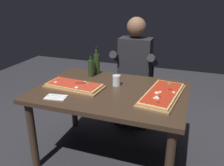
# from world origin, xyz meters

# --- Properties ---
(ground_plane) EXTENTS (6.40, 6.40, 0.00)m
(ground_plane) POSITION_xyz_m (0.00, 0.00, 0.00)
(ground_plane) COLOR #2D2D33
(dining_table) EXTENTS (1.40, 0.96, 0.74)m
(dining_table) POSITION_xyz_m (0.00, 0.00, 0.64)
(dining_table) COLOR #3D2B1E
(dining_table) RESTS_ON ground_plane
(pizza_rectangular_front) EXTENTS (0.58, 0.30, 0.05)m
(pizza_rectangular_front) POSITION_xyz_m (-0.34, -0.06, 0.76)
(pizza_rectangular_front) COLOR olive
(pizza_rectangular_front) RESTS_ON dining_table
(pizza_rectangular_left) EXTENTS (0.36, 0.67, 0.05)m
(pizza_rectangular_left) POSITION_xyz_m (0.48, 0.01, 0.76)
(pizza_rectangular_left) COLOR olive
(pizza_rectangular_left) RESTS_ON dining_table
(wine_bottle_dark) EXTENTS (0.06, 0.06, 0.25)m
(wine_bottle_dark) POSITION_xyz_m (-0.32, 0.28, 0.84)
(wine_bottle_dark) COLOR #233819
(wine_bottle_dark) RESTS_ON dining_table
(oil_bottle_amber) EXTENTS (0.06, 0.06, 0.30)m
(oil_bottle_amber) POSITION_xyz_m (-0.30, 0.39, 0.86)
(oil_bottle_amber) COLOR #233819
(oil_bottle_amber) RESTS_ON dining_table
(tumbler_near_camera) EXTENTS (0.08, 0.08, 0.10)m
(tumbler_near_camera) POSITION_xyz_m (0.02, 0.12, 0.79)
(tumbler_near_camera) COLOR silver
(tumbler_near_camera) RESTS_ON dining_table
(napkin_cutlery_set) EXTENTS (0.19, 0.13, 0.01)m
(napkin_cutlery_set) POSITION_xyz_m (-0.38, -0.32, 0.74)
(napkin_cutlery_set) COLOR white
(napkin_cutlery_set) RESTS_ON dining_table
(diner_chair) EXTENTS (0.44, 0.44, 0.87)m
(diner_chair) POSITION_xyz_m (0.04, 0.86, 0.49)
(diner_chair) COLOR black
(diner_chair) RESTS_ON ground_plane
(seated_diner) EXTENTS (0.53, 0.41, 1.33)m
(seated_diner) POSITION_xyz_m (0.04, 0.74, 0.74)
(seated_diner) COLOR #23232D
(seated_diner) RESTS_ON ground_plane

